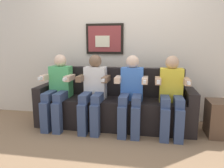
% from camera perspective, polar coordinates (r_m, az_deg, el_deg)
% --- Properties ---
extents(ground_plane, '(6.22, 6.22, 0.00)m').
position_cam_1_polar(ground_plane, '(3.20, -0.50, -12.92)').
color(ground_plane, '#8C6B4C').
extents(back_wall_assembly, '(4.79, 0.10, 2.60)m').
position_cam_1_polar(back_wall_assembly, '(3.68, 1.67, 11.02)').
color(back_wall_assembly, beige).
rests_on(back_wall_assembly, ground_plane).
extents(couch, '(2.39, 0.58, 0.90)m').
position_cam_1_polar(couch, '(3.39, 0.54, -5.89)').
color(couch, black).
rests_on(couch, ground_plane).
extents(person_leftmost, '(0.46, 0.56, 1.11)m').
position_cam_1_polar(person_leftmost, '(3.41, -14.01, -1.05)').
color(person_leftmost, '#4CB266').
rests_on(person_leftmost, ground_plane).
extents(person_left_center, '(0.46, 0.56, 1.11)m').
position_cam_1_polar(person_left_center, '(3.22, -4.87, -1.46)').
color(person_left_center, white).
rests_on(person_left_center, ground_plane).
extents(person_right_center, '(0.46, 0.56, 1.11)m').
position_cam_1_polar(person_right_center, '(3.12, 5.10, -1.85)').
color(person_right_center, '#3F72CC').
rests_on(person_right_center, ground_plane).
extents(person_rightmost, '(0.46, 0.56, 1.11)m').
position_cam_1_polar(person_rightmost, '(3.12, 15.38, -2.19)').
color(person_rightmost, yellow).
rests_on(person_rightmost, ground_plane).
extents(side_table_right, '(0.40, 0.40, 0.50)m').
position_cam_1_polar(side_table_right, '(3.41, 26.96, -8.12)').
color(side_table_right, brown).
rests_on(side_table_right, ground_plane).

